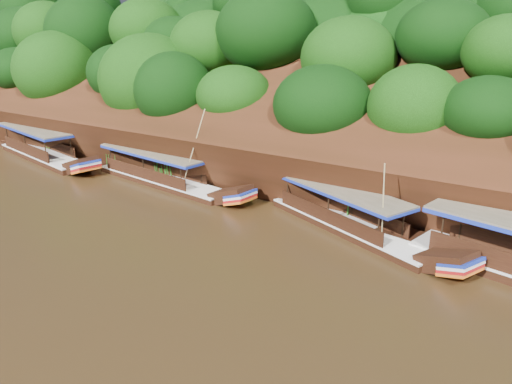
% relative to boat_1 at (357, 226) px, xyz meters
% --- Properties ---
extents(ground, '(160.00, 160.00, 0.00)m').
position_rel_boat_1_xyz_m(ground, '(-1.61, -7.99, -0.52)').
color(ground, black).
rests_on(ground, ground).
extents(riverbank, '(120.00, 30.06, 19.40)m').
position_rel_boat_1_xyz_m(riverbank, '(-1.62, 14.74, 1.37)').
color(riverbank, black).
rests_on(riverbank, ground).
extents(boat_1, '(13.04, 6.69, 5.14)m').
position_rel_boat_1_xyz_m(boat_1, '(0.00, 0.00, 0.00)').
color(boat_1, black).
rests_on(boat_1, ground).
extents(boat_2, '(14.77, 3.65, 6.27)m').
position_rel_boat_1_xyz_m(boat_2, '(-14.71, 0.74, 0.00)').
color(boat_2, black).
rests_on(boat_2, ground).
extents(boat_3, '(14.68, 4.81, 3.09)m').
position_rel_boat_1_xyz_m(boat_3, '(-28.18, 0.24, 0.07)').
color(boat_3, black).
rests_on(boat_3, ground).
extents(reeds, '(50.69, 2.53, 2.13)m').
position_rel_boat_1_xyz_m(reeds, '(-4.71, 1.64, 0.39)').
color(reeds, '#25721C').
rests_on(reeds, ground).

